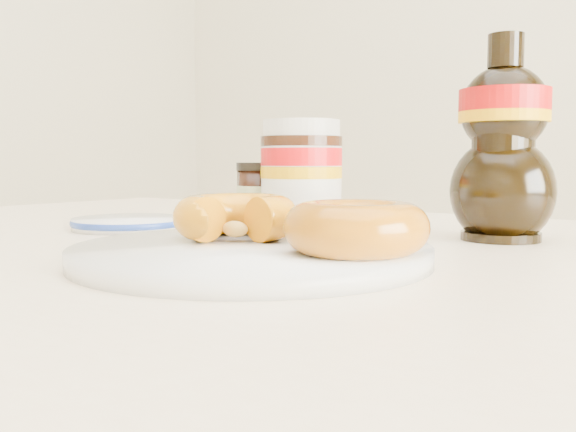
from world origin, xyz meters
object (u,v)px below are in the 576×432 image
Objects in this scene: nutella_jar at (301,173)px; dark_jar at (258,199)px; donut_bitten at (236,217)px; plate at (252,253)px; blue_rim_saucer at (129,223)px; donut_whole at (356,228)px; dining_table at (258,320)px; syrup_bottle at (503,139)px.

nutella_jar reaches higher than dark_jar.
donut_bitten is at bearing -74.94° from nutella_jar.
plate is 0.30m from blue_rim_saucer.
nutella_jar is at bearing 10.03° from dark_jar.
donut_bitten is 0.13m from donut_whole.
plate reaches higher than dining_table.
dining_table is 0.22m from blue_rim_saucer.
syrup_bottle is at bearing 24.62° from nutella_jar.
plate is at bearing -174.24° from donut_whole.
nutella_jar is at bearing 113.91° from plate.
donut_bitten is at bearing -18.21° from blue_rim_saucer.
plate is at bearing -113.01° from syrup_bottle.
blue_rim_saucer is (-0.38, 0.10, -0.03)m from donut_whole.
donut_whole is 0.28m from dark_jar.
syrup_bottle reaches higher than nutella_jar.
plate is 1.39× the size of syrup_bottle.
dining_table is at bearing 127.65° from plate.
dining_table is 0.15m from donut_bitten.
plate and blue_rim_saucer have the same top height.
dining_table is 10.05× the size of blue_rim_saucer.
plate is at bearing -51.80° from dark_jar.
dining_table is at bearing -140.43° from syrup_bottle.
syrup_bottle reaches higher than dining_table.
donut_bitten is 0.87× the size of nutella_jar.
dark_jar reaches higher than plate.
donut_whole is 0.25m from nutella_jar.
blue_rim_saucer is at bearing 174.81° from donut_bitten.
dark_jar is at bearing 23.68° from blue_rim_saucer.
donut_whole is 0.78× the size of blue_rim_saucer.
donut_bitten reaches higher than plate.
syrup_bottle reaches higher than dark_jar.
syrup_bottle is at bearing 39.57° from dining_table.
nutella_jar is 0.60× the size of syrup_bottle.
plate is at bearing -52.35° from dining_table.
syrup_bottle is (0.20, 0.16, 0.19)m from dining_table.
syrup_bottle is (0.02, 0.26, 0.07)m from donut_whole.
donut_whole is at bearing -44.47° from nutella_jar.
nutella_jar reaches higher than donut_whole.
dining_table is 12.53× the size of donut_bitten.
donut_whole is at bearing -94.47° from syrup_bottle.
nutella_jar is at bearing -155.38° from syrup_bottle.
plate is 0.31m from syrup_bottle.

